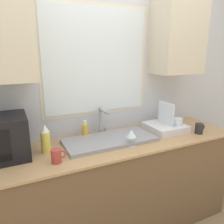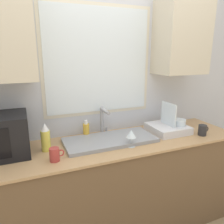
% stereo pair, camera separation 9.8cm
% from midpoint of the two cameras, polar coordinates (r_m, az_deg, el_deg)
% --- Properties ---
extents(countertop, '(2.39, 0.63, 0.91)m').
position_cam_midpoint_polar(countertop, '(2.12, -1.70, -19.32)').
color(countertop, brown).
rests_on(countertop, ground_plane).
extents(wall_back, '(6.00, 0.38, 2.60)m').
position_cam_midpoint_polar(wall_back, '(2.04, -5.28, 7.98)').
color(wall_back, silver).
rests_on(wall_back, ground_plane).
extents(sink_basin, '(0.79, 0.35, 0.03)m').
position_cam_midpoint_polar(sink_basin, '(1.91, -2.15, -7.34)').
color(sink_basin, gray).
rests_on(sink_basin, countertop).
extents(faucet, '(0.08, 0.20, 0.26)m').
position_cam_midpoint_polar(faucet, '(2.02, -4.13, -1.81)').
color(faucet, '#99999E').
rests_on(faucet, countertop).
extents(dish_rack, '(0.34, 0.34, 0.29)m').
position_cam_midpoint_polar(dish_rack, '(2.21, 12.73, -3.59)').
color(dish_rack, silver).
rests_on(dish_rack, countertop).
extents(spray_bottle, '(0.07, 0.07, 0.23)m').
position_cam_midpoint_polar(spray_bottle, '(1.77, -18.52, -6.76)').
color(spray_bottle, '#D8CC4C').
rests_on(spray_bottle, countertop).
extents(soap_bottle, '(0.06, 0.06, 0.16)m').
position_cam_midpoint_polar(soap_bottle, '(2.01, -8.46, -4.75)').
color(soap_bottle, gold).
rests_on(soap_bottle, countertop).
extents(mug_near_sink, '(0.11, 0.07, 0.10)m').
position_cam_midpoint_polar(mug_near_sink, '(1.62, -16.01, -11.00)').
color(mug_near_sink, '#A53833').
rests_on(mug_near_sink, countertop).
extents(wine_glass, '(0.08, 0.08, 0.14)m').
position_cam_midpoint_polar(wine_glass, '(1.80, 3.52, -5.74)').
color(wine_glass, silver).
rests_on(wine_glass, countertop).
extents(mug_by_rack, '(0.11, 0.08, 0.10)m').
position_cam_midpoint_polar(mug_by_rack, '(2.23, 20.66, -4.05)').
color(mug_by_rack, '#262628').
rests_on(mug_by_rack, countertop).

